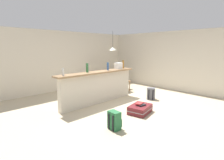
{
  "coord_description": "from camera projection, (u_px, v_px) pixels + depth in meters",
  "views": [
    {
      "loc": [
        -3.95,
        -3.72,
        1.8
      ],
      "look_at": [
        0.27,
        0.66,
        0.67
      ],
      "focal_mm": 27.58,
      "sensor_mm": 36.0,
      "label": 1
    }
  ],
  "objects": [
    {
      "name": "dining_chair_near_partition",
      "position": [
        123.0,
        79.0,
        7.24
      ],
      "size": [
        0.45,
        0.45,
        0.93
      ],
      "color": "#9E754C",
      "rests_on": "ground_plane"
    },
    {
      "name": "book_stack",
      "position": [
        140.0,
        104.0,
        4.8
      ],
      "size": [
        0.26,
        0.26,
        0.07
      ],
      "color": "black",
      "rests_on": "suitcase_flat_maroon"
    },
    {
      "name": "partition_half_wall",
      "position": [
        98.0,
        88.0,
        5.67
      ],
      "size": [
        2.8,
        0.2,
        1.0
      ],
      "primitive_type": "cube",
      "color": "beige",
      "rests_on": "ground_plane"
    },
    {
      "name": "bottle_blue",
      "position": [
        108.0,
        66.0,
        5.85
      ],
      "size": [
        0.07,
        0.07,
        0.27
      ],
      "primitive_type": "cylinder",
      "color": "#284C89",
      "rests_on": "bar_countertop"
    },
    {
      "name": "backpack_green",
      "position": [
        115.0,
        121.0,
        3.85
      ],
      "size": [
        0.26,
        0.29,
        0.42
      ],
      "color": "#286B3D",
      "rests_on": "ground_plane"
    },
    {
      "name": "ground_plane",
      "position": [
        120.0,
        104.0,
        5.66
      ],
      "size": [
        13.0,
        13.0,
        0.05
      ],
      "primitive_type": "cube",
      "color": "#BCAD8E"
    },
    {
      "name": "pendant_lamp",
      "position": [
        113.0,
        49.0,
        7.51
      ],
      "size": [
        0.34,
        0.34,
        0.85
      ],
      "color": "black"
    },
    {
      "name": "bottle_green",
      "position": [
        87.0,
        68.0,
        5.36
      ],
      "size": [
        0.07,
        0.07,
        0.28
      ],
      "primitive_type": "cylinder",
      "color": "#2D6B38",
      "rests_on": "bar_countertop"
    },
    {
      "name": "dining_table",
      "position": [
        114.0,
        74.0,
        7.62
      ],
      "size": [
        1.1,
        0.8,
        0.74
      ],
      "color": "#4C331E",
      "rests_on": "ground_plane"
    },
    {
      "name": "wall_back",
      "position": [
        70.0,
        61.0,
        7.59
      ],
      "size": [
        6.6,
        0.1,
        2.5
      ],
      "primitive_type": "cube",
      "color": "beige",
      "rests_on": "ground_plane"
    },
    {
      "name": "suitcase_flat_maroon",
      "position": [
        140.0,
        109.0,
        4.84
      ],
      "size": [
        0.88,
        0.63,
        0.22
      ],
      "color": "maroon",
      "rests_on": "ground_plane"
    },
    {
      "name": "backpack_grey",
      "position": [
        151.0,
        94.0,
        6.1
      ],
      "size": [
        0.33,
        0.33,
        0.42
      ],
      "color": "slate",
      "rests_on": "ground_plane"
    },
    {
      "name": "wall_right",
      "position": [
        162.0,
        60.0,
        7.72
      ],
      "size": [
        0.1,
        6.0,
        2.5
      ],
      "primitive_type": "cube",
      "color": "beige",
      "rests_on": "ground_plane"
    },
    {
      "name": "bottle_white",
      "position": [
        63.0,
        72.0,
        4.68
      ],
      "size": [
        0.06,
        0.06,
        0.21
      ],
      "primitive_type": "cylinder",
      "color": "silver",
      "rests_on": "bar_countertop"
    },
    {
      "name": "grocery_bag",
      "position": [
        118.0,
        66.0,
        6.27
      ],
      "size": [
        0.26,
        0.18,
        0.22
      ],
      "primitive_type": "cube",
      "color": "silver",
      "rests_on": "bar_countertop"
    },
    {
      "name": "bottle_amber",
      "position": [
        123.0,
        64.0,
        6.43
      ],
      "size": [
        0.06,
        0.06,
        0.3
      ],
      "primitive_type": "cylinder",
      "color": "#9E661E",
      "rests_on": "bar_countertop"
    },
    {
      "name": "bar_countertop",
      "position": [
        98.0,
        72.0,
        5.57
      ],
      "size": [
        2.96,
        0.4,
        0.05
      ],
      "primitive_type": "cube",
      "color": "#93704C",
      "rests_on": "partition_half_wall"
    }
  ]
}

